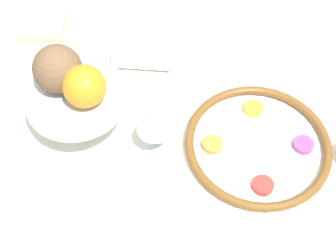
{
  "coord_description": "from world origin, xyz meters",
  "views": [
    {
      "loc": [
        -0.01,
        0.65,
        1.6
      ],
      "look_at": [
        -0.01,
        0.07,
        0.76
      ],
      "focal_mm": 50.0,
      "sensor_mm": 36.0,
      "label": 1
    }
  ],
  "objects_px": {
    "seder_plate": "(258,145)",
    "napkin_roll": "(142,59)",
    "fruit_stand": "(76,98)",
    "bread_plate": "(42,26)",
    "coconut": "(58,69)",
    "wine_glass": "(155,120)",
    "orange_fruit": "(84,86)"
  },
  "relations": [
    {
      "from": "coconut",
      "to": "napkin_roll",
      "type": "relative_size",
      "value": 0.69
    },
    {
      "from": "wine_glass",
      "to": "fruit_stand",
      "type": "distance_m",
      "value": 0.18
    },
    {
      "from": "orange_fruit",
      "to": "seder_plate",
      "type": "bearing_deg",
      "value": 173.07
    },
    {
      "from": "wine_glass",
      "to": "coconut",
      "type": "relative_size",
      "value": 1.32
    },
    {
      "from": "orange_fruit",
      "to": "bread_plate",
      "type": "xyz_separation_m",
      "value": [
        0.17,
        -0.33,
        -0.15
      ]
    },
    {
      "from": "coconut",
      "to": "orange_fruit",
      "type": "bearing_deg",
      "value": 145.13
    },
    {
      "from": "orange_fruit",
      "to": "bread_plate",
      "type": "relative_size",
      "value": 0.46
    },
    {
      "from": "wine_glass",
      "to": "bread_plate",
      "type": "xyz_separation_m",
      "value": [
        0.31,
        -0.37,
        -0.09
      ]
    },
    {
      "from": "fruit_stand",
      "to": "bread_plate",
      "type": "height_order",
      "value": "fruit_stand"
    },
    {
      "from": "seder_plate",
      "to": "napkin_roll",
      "type": "relative_size",
      "value": 2.2
    },
    {
      "from": "bread_plate",
      "to": "orange_fruit",
      "type": "bearing_deg",
      "value": 117.15
    },
    {
      "from": "wine_glass",
      "to": "napkin_roll",
      "type": "xyz_separation_m",
      "value": [
        0.04,
        -0.23,
        -0.07
      ]
    },
    {
      "from": "seder_plate",
      "to": "fruit_stand",
      "type": "height_order",
      "value": "fruit_stand"
    },
    {
      "from": "wine_glass",
      "to": "napkin_roll",
      "type": "bearing_deg",
      "value": -80.64
    },
    {
      "from": "bread_plate",
      "to": "seder_plate",
      "type": "bearing_deg",
      "value": 144.71
    },
    {
      "from": "bread_plate",
      "to": "napkin_roll",
      "type": "bearing_deg",
      "value": 153.74
    },
    {
      "from": "orange_fruit",
      "to": "bread_plate",
      "type": "distance_m",
      "value": 0.41
    },
    {
      "from": "napkin_roll",
      "to": "wine_glass",
      "type": "bearing_deg",
      "value": 99.36
    },
    {
      "from": "seder_plate",
      "to": "bread_plate",
      "type": "bearing_deg",
      "value": -35.29
    },
    {
      "from": "wine_glass",
      "to": "bread_plate",
      "type": "height_order",
      "value": "wine_glass"
    },
    {
      "from": "fruit_stand",
      "to": "napkin_roll",
      "type": "height_order",
      "value": "fruit_stand"
    },
    {
      "from": "seder_plate",
      "to": "orange_fruit",
      "type": "height_order",
      "value": "orange_fruit"
    },
    {
      "from": "bread_plate",
      "to": "napkin_roll",
      "type": "distance_m",
      "value": 0.3
    },
    {
      "from": "wine_glass",
      "to": "bread_plate",
      "type": "bearing_deg",
      "value": -49.89
    },
    {
      "from": "seder_plate",
      "to": "orange_fruit",
      "type": "distance_m",
      "value": 0.39
    },
    {
      "from": "fruit_stand",
      "to": "bread_plate",
      "type": "distance_m",
      "value": 0.35
    },
    {
      "from": "fruit_stand",
      "to": "orange_fruit",
      "type": "height_order",
      "value": "orange_fruit"
    },
    {
      "from": "seder_plate",
      "to": "napkin_roll",
      "type": "height_order",
      "value": "napkin_roll"
    },
    {
      "from": "seder_plate",
      "to": "orange_fruit",
      "type": "relative_size",
      "value": 3.63
    },
    {
      "from": "orange_fruit",
      "to": "napkin_roll",
      "type": "xyz_separation_m",
      "value": [
        -0.1,
        -0.2,
        -0.14
      ]
    },
    {
      "from": "seder_plate",
      "to": "wine_glass",
      "type": "distance_m",
      "value": 0.24
    },
    {
      "from": "bread_plate",
      "to": "fruit_stand",
      "type": "bearing_deg",
      "value": 114.35
    }
  ]
}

